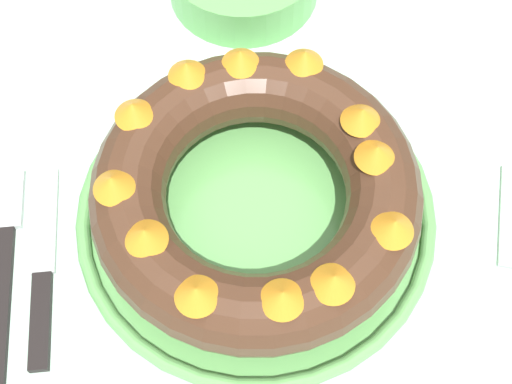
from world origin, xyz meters
TOP-DOWN VIEW (x-y plane):
  - dining_table at (0.00, 0.00)m, footprint 1.53×1.00m
  - serving_dish at (-0.01, 0.03)m, footprint 0.31×0.31m
  - bundt_cake at (-0.01, 0.03)m, footprint 0.27×0.27m
  - fork at (-0.23, 0.01)m, footprint 0.02×0.20m
  - cake_knife at (-0.20, -0.01)m, footprint 0.02×0.18m

SIDE VIEW (x-z plane):
  - dining_table at x=0.00m, z-range 0.29..1.03m
  - fork at x=-0.23m, z-range 0.74..0.75m
  - cake_knife at x=-0.20m, z-range 0.74..0.75m
  - serving_dish at x=-0.01m, z-range 0.74..0.76m
  - bundt_cake at x=-0.01m, z-range 0.75..0.83m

